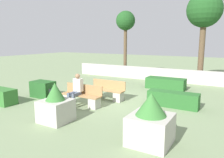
% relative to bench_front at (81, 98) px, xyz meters
% --- Properties ---
extents(ground_plane, '(60.00, 60.00, 0.00)m').
position_rel_bench_front_xyz_m(ground_plane, '(0.64, 1.31, -0.34)').
color(ground_plane, gray).
extents(perimeter_wall, '(12.14, 0.30, 0.87)m').
position_rel_bench_front_xyz_m(perimeter_wall, '(0.64, 7.25, 0.09)').
color(perimeter_wall, '#B7B2A8').
rests_on(perimeter_wall, ground_plane).
extents(bench_front, '(1.84, 0.48, 0.88)m').
position_rel_bench_front_xyz_m(bench_front, '(0.00, 0.00, 0.00)').
color(bench_front, '#A37A4C').
rests_on(bench_front, ground_plane).
extents(bench_left_side, '(1.74, 0.48, 0.88)m').
position_rel_bench_front_xyz_m(bench_left_side, '(0.42, 1.38, -0.00)').
color(bench_left_side, '#A37A4C').
rests_on(bench_left_side, ground_plane).
extents(person_seated_man, '(0.38, 0.64, 1.36)m').
position_rel_bench_front_xyz_m(person_seated_man, '(-0.14, -0.14, 0.41)').
color(person_seated_man, '#515B70').
rests_on(person_seated_man, ground_plane).
extents(hedge_block_near_left, '(2.15, 0.85, 0.62)m').
position_rel_bench_front_xyz_m(hedge_block_near_left, '(2.16, 4.96, -0.03)').
color(hedge_block_near_left, '#286028').
rests_on(hedge_block_near_left, ground_plane).
extents(hedge_block_mid_left, '(1.10, 0.71, 0.77)m').
position_rel_bench_front_xyz_m(hedge_block_mid_left, '(-2.50, 0.21, 0.05)').
color(hedge_block_mid_left, '#235623').
rests_on(hedge_block_mid_left, ground_plane).
extents(hedge_block_mid_right, '(2.06, 0.62, 0.62)m').
position_rel_bench_front_xyz_m(hedge_block_mid_right, '(3.38, 1.79, -0.03)').
color(hedge_block_mid_right, '#286028').
rests_on(hedge_block_mid_right, ground_plane).
extents(planter_corner_left, '(1.08, 1.08, 1.39)m').
position_rel_bench_front_xyz_m(planter_corner_left, '(3.72, -1.84, 0.26)').
color(planter_corner_left, '#B7B2A8').
rests_on(planter_corner_left, ground_plane).
extents(planter_corner_right, '(0.96, 0.96, 1.34)m').
position_rel_bench_front_xyz_m(planter_corner_right, '(0.38, -1.89, 0.21)').
color(planter_corner_right, '#B7B2A8').
rests_on(planter_corner_right, ground_plane).
extents(suitcase, '(0.37, 0.21, 0.74)m').
position_rel_bench_front_xyz_m(suitcase, '(-1.55, -0.04, -0.07)').
color(suitcase, black).
rests_on(suitcase, ground_plane).
extents(tree_leftmost, '(1.41, 1.41, 4.85)m').
position_rel_bench_front_xyz_m(tree_leftmost, '(-1.80, 7.74, 3.64)').
color(tree_leftmost, brown).
rests_on(tree_leftmost, ground_plane).
extents(tree_center_left, '(2.13, 2.13, 5.62)m').
position_rel_bench_front_xyz_m(tree_center_left, '(3.56, 7.74, 4.09)').
color(tree_center_left, brown).
rests_on(tree_center_left, ground_plane).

